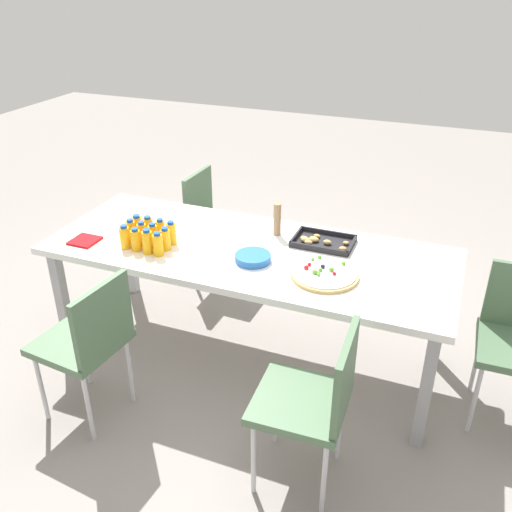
{
  "coord_description": "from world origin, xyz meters",
  "views": [
    {
      "loc": [
        1.06,
        -2.55,
        2.16
      ],
      "look_at": [
        0.09,
        -0.1,
        0.75
      ],
      "focal_mm": 38.8,
      "sensor_mm": 36.0,
      "label": 1
    }
  ],
  "objects_px": {
    "fruit_pizza": "(324,274)",
    "juice_bottle_7": "(165,239)",
    "chair_near_left": "(89,338)",
    "juice_bottle_4": "(131,232)",
    "plate_stack": "(253,258)",
    "napkin_stack": "(85,241)",
    "juice_bottle_11": "(171,233)",
    "party_table": "(248,258)",
    "snack_tray": "(322,242)",
    "juice_bottle_2": "(147,242)",
    "juice_bottle_10": "(161,231)",
    "juice_bottle_0": "(125,237)",
    "chair_near_right": "(316,397)",
    "chair_far_left": "(213,218)",
    "juice_bottle_8": "(137,227)",
    "juice_bottle_3": "(158,245)",
    "juice_bottle_9": "(148,229)",
    "juice_bottle_6": "(153,236)",
    "juice_bottle_5": "(142,234)",
    "cardboard_tube": "(277,219)",
    "juice_bottle_1": "(136,240)"
  },
  "relations": [
    {
      "from": "juice_bottle_2",
      "to": "fruit_pizza",
      "type": "bearing_deg",
      "value": 6.39
    },
    {
      "from": "chair_far_left",
      "to": "juice_bottle_8",
      "type": "distance_m",
      "value": 0.93
    },
    {
      "from": "chair_near_right",
      "to": "juice_bottle_11",
      "type": "bearing_deg",
      "value": 55.58
    },
    {
      "from": "juice_bottle_6",
      "to": "juice_bottle_8",
      "type": "xyz_separation_m",
      "value": [
        -0.15,
        0.08,
        -0.0
      ]
    },
    {
      "from": "juice_bottle_8",
      "to": "juice_bottle_10",
      "type": "xyz_separation_m",
      "value": [
        0.15,
        0.01,
        -0.0
      ]
    },
    {
      "from": "juice_bottle_2",
      "to": "fruit_pizza",
      "type": "height_order",
      "value": "juice_bottle_2"
    },
    {
      "from": "party_table",
      "to": "plate_stack",
      "type": "xyz_separation_m",
      "value": [
        0.08,
        -0.12,
        0.08
      ]
    },
    {
      "from": "juice_bottle_3",
      "to": "fruit_pizza",
      "type": "relative_size",
      "value": 0.39
    },
    {
      "from": "party_table",
      "to": "juice_bottle_8",
      "type": "xyz_separation_m",
      "value": [
        -0.65,
        -0.1,
        0.13
      ]
    },
    {
      "from": "juice_bottle_7",
      "to": "napkin_stack",
      "type": "bearing_deg",
      "value": -169.8
    },
    {
      "from": "juice_bottle_7",
      "to": "fruit_pizza",
      "type": "distance_m",
      "value": 0.91
    },
    {
      "from": "juice_bottle_2",
      "to": "juice_bottle_8",
      "type": "xyz_separation_m",
      "value": [
        -0.16,
        0.15,
        -0.0
      ]
    },
    {
      "from": "chair_near_left",
      "to": "juice_bottle_4",
      "type": "bearing_deg",
      "value": 16.02
    },
    {
      "from": "juice_bottle_11",
      "to": "plate_stack",
      "type": "relative_size",
      "value": 0.71
    },
    {
      "from": "chair_near_right",
      "to": "juice_bottle_2",
      "type": "xyz_separation_m",
      "value": [
        -1.12,
        0.52,
        0.3
      ]
    },
    {
      "from": "chair_near_left",
      "to": "juice_bottle_11",
      "type": "bearing_deg",
      "value": -3.58
    },
    {
      "from": "juice_bottle_1",
      "to": "juice_bottle_10",
      "type": "distance_m",
      "value": 0.17
    },
    {
      "from": "chair_near_right",
      "to": "snack_tray",
      "type": "height_order",
      "value": "chair_near_right"
    },
    {
      "from": "juice_bottle_3",
      "to": "party_table",
      "type": "bearing_deg",
      "value": 30.44
    },
    {
      "from": "party_table",
      "to": "juice_bottle_7",
      "type": "bearing_deg",
      "value": -157.22
    },
    {
      "from": "juice_bottle_0",
      "to": "snack_tray",
      "type": "bearing_deg",
      "value": 24.28
    },
    {
      "from": "juice_bottle_4",
      "to": "snack_tray",
      "type": "distance_m",
      "value": 1.09
    },
    {
      "from": "chair_near_left",
      "to": "plate_stack",
      "type": "relative_size",
      "value": 4.27
    },
    {
      "from": "fruit_pizza",
      "to": "juice_bottle_7",
      "type": "bearing_deg",
      "value": -177.69
    },
    {
      "from": "juice_bottle_4",
      "to": "plate_stack",
      "type": "bearing_deg",
      "value": 3.77
    },
    {
      "from": "chair_near_right",
      "to": "juice_bottle_2",
      "type": "bearing_deg",
      "value": 63.09
    },
    {
      "from": "juice_bottle_11",
      "to": "plate_stack",
      "type": "bearing_deg",
      "value": -2.65
    },
    {
      "from": "chair_far_left",
      "to": "juice_bottle_8",
      "type": "bearing_deg",
      "value": -1.64
    },
    {
      "from": "juice_bottle_8",
      "to": "snack_tray",
      "type": "relative_size",
      "value": 0.42
    },
    {
      "from": "party_table",
      "to": "juice_bottle_9",
      "type": "xyz_separation_m",
      "value": [
        -0.58,
        -0.1,
        0.13
      ]
    },
    {
      "from": "chair_far_left",
      "to": "juice_bottle_11",
      "type": "relative_size",
      "value": 5.98
    },
    {
      "from": "juice_bottle_6",
      "to": "fruit_pizza",
      "type": "bearing_deg",
      "value": 2.11
    },
    {
      "from": "juice_bottle_5",
      "to": "cardboard_tube",
      "type": "xyz_separation_m",
      "value": [
        0.66,
        0.41,
        0.03
      ]
    },
    {
      "from": "juice_bottle_0",
      "to": "party_table",
      "type": "bearing_deg",
      "value": 20.85
    },
    {
      "from": "snack_tray",
      "to": "cardboard_tube",
      "type": "distance_m",
      "value": 0.29
    },
    {
      "from": "juice_bottle_8",
      "to": "cardboard_tube",
      "type": "distance_m",
      "value": 0.81
    },
    {
      "from": "juice_bottle_6",
      "to": "juice_bottle_5",
      "type": "bearing_deg",
      "value": 178.72
    },
    {
      "from": "napkin_stack",
      "to": "juice_bottle_2",
      "type": "bearing_deg",
      "value": 2.0
    },
    {
      "from": "chair_near_left",
      "to": "juice_bottle_4",
      "type": "xyz_separation_m",
      "value": [
        -0.11,
        0.6,
        0.3
      ]
    },
    {
      "from": "juice_bottle_2",
      "to": "fruit_pizza",
      "type": "relative_size",
      "value": 0.41
    },
    {
      "from": "party_table",
      "to": "juice_bottle_2",
      "type": "distance_m",
      "value": 0.57
    },
    {
      "from": "juice_bottle_7",
      "to": "napkin_stack",
      "type": "distance_m",
      "value": 0.5
    },
    {
      "from": "chair_near_left",
      "to": "juice_bottle_9",
      "type": "distance_m",
      "value": 0.74
    },
    {
      "from": "juice_bottle_5",
      "to": "juice_bottle_8",
      "type": "distance_m",
      "value": 0.11
    },
    {
      "from": "chair_far_left",
      "to": "juice_bottle_3",
      "type": "xyz_separation_m",
      "value": [
        0.17,
        -1.03,
        0.29
      ]
    },
    {
      "from": "juice_bottle_2",
      "to": "cardboard_tube",
      "type": "height_order",
      "value": "cardboard_tube"
    },
    {
      "from": "juice_bottle_2",
      "to": "juice_bottle_10",
      "type": "relative_size",
      "value": 1.04
    },
    {
      "from": "juice_bottle_3",
      "to": "juice_bottle_9",
      "type": "height_order",
      "value": "juice_bottle_9"
    },
    {
      "from": "chair_far_left",
      "to": "juice_bottle_0",
      "type": "distance_m",
      "value": 1.06
    },
    {
      "from": "juice_bottle_10",
      "to": "juice_bottle_11",
      "type": "xyz_separation_m",
      "value": [
        0.07,
        -0.01,
        0.0
      ]
    }
  ]
}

